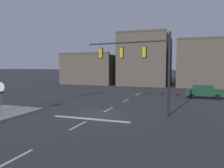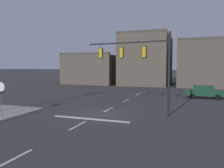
{
  "view_description": "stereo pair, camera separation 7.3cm",
  "coord_description": "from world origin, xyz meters",
  "views": [
    {
      "loc": [
        7.36,
        -17.71,
        4.16
      ],
      "look_at": [
        0.16,
        2.54,
        2.39
      ],
      "focal_mm": 36.19,
      "sensor_mm": 36.0,
      "label": 1
    },
    {
      "loc": [
        7.43,
        -17.69,
        4.16
      ],
      "look_at": [
        0.16,
        2.54,
        2.39
      ],
      "focal_mm": 36.19,
      "sensor_mm": 36.0,
      "label": 2
    }
  ],
  "objects": [
    {
      "name": "stop_bar_paint",
      "position": [
        0.0,
        -2.0,
        0.0
      ],
      "size": [
        6.4,
        0.5,
        0.01
      ],
      "primitive_type": "cube",
      "color": "silver",
      "rests_on": "ground"
    },
    {
      "name": "building_row",
      "position": [
        9.06,
        31.97,
        4.45
      ],
      "size": [
        57.37,
        13.79,
        11.03
      ],
      "color": "brown",
      "rests_on": "ground"
    },
    {
      "name": "signal_mast_near_side",
      "position": [
        3.14,
        1.42,
        4.7
      ],
      "size": [
        7.69,
        1.25,
        6.9
      ],
      "color": "black",
      "rests_on": "ground"
    },
    {
      "name": "ground_plane",
      "position": [
        0.0,
        0.0,
        0.0
      ],
      "size": [
        400.0,
        400.0,
        0.0
      ],
      "primitive_type": "plane",
      "color": "#353538"
    },
    {
      "name": "car_lot_nearside",
      "position": [
        8.83,
        13.07,
        0.86
      ],
      "size": [
        4.48,
        1.97,
        1.61
      ],
      "color": "#143D28",
      "rests_on": "ground"
    },
    {
      "name": "lane_centreline",
      "position": [
        0.0,
        2.0,
        0.0
      ],
      "size": [
        0.16,
        26.4,
        0.01
      ],
      "color": "silver",
      "rests_on": "ground"
    },
    {
      "name": "stop_sign",
      "position": [
        -7.06,
        -3.75,
        2.14
      ],
      "size": [
        0.76,
        0.64,
        2.83
      ],
      "color": "#56565B",
      "rests_on": "ground"
    }
  ]
}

